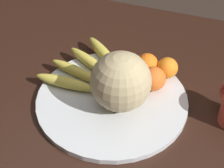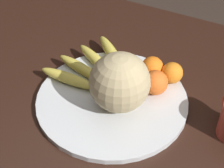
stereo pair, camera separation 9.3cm
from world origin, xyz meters
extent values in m
cube|color=black|center=(0.00, 0.00, 0.69)|extent=(1.58, 1.03, 0.04)
cylinder|color=silver|center=(0.01, -0.02, 0.71)|extent=(0.39, 0.39, 0.01)
torus|color=navy|center=(0.01, -0.02, 0.71)|extent=(0.39, 0.39, 0.01)
sphere|color=tan|center=(-0.02, -0.01, 0.80)|extent=(0.15, 0.15, 0.15)
sphere|color=#473819|center=(0.03, -0.07, 0.74)|extent=(0.02, 0.02, 0.02)
ellipsoid|color=#DBC64C|center=(0.08, -0.17, 0.74)|extent=(0.16, 0.15, 0.03)
ellipsoid|color=#DBC64C|center=(0.10, -0.12, 0.74)|extent=(0.17, 0.11, 0.03)
ellipsoid|color=#DBC64C|center=(0.12, -0.07, 0.74)|extent=(0.18, 0.07, 0.03)
ellipsoid|color=#DBC64C|center=(0.14, -0.02, 0.74)|extent=(0.17, 0.03, 0.03)
sphere|color=orange|center=(-0.05, -0.15, 0.75)|extent=(0.06, 0.06, 0.06)
sphere|color=orange|center=(-0.08, -0.10, 0.75)|extent=(0.07, 0.07, 0.07)
sphere|color=orange|center=(0.03, -0.13, 0.75)|extent=(0.06, 0.06, 0.06)
sphere|color=orange|center=(-0.11, -0.16, 0.75)|extent=(0.06, 0.06, 0.06)
cube|color=white|center=(-0.02, -0.04, 0.72)|extent=(0.10, 0.09, 0.00)
camera|label=1|loc=(-0.22, 0.63, 1.40)|focal=60.00mm
camera|label=2|loc=(-0.31, 0.59, 1.40)|focal=60.00mm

